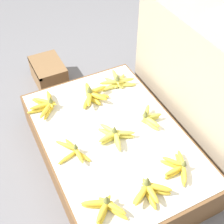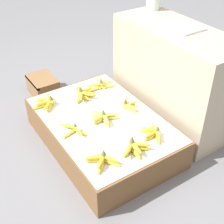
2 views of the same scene
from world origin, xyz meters
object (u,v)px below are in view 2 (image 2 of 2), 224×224
at_px(banana_bunch_front_left, 47,102).
at_px(banana_bunch_front_midright, 102,160).
at_px(banana_bunch_back_left, 101,84).
at_px(glass_jar, 153,0).
at_px(wooden_crate, 43,86).
at_px(banana_bunch_middle_midleft, 103,117).
at_px(banana_bunch_back_midright, 153,133).
at_px(banana_bunch_middle_midright, 134,147).
at_px(banana_bunch_back_midleft, 128,105).
at_px(banana_bunch_middle_left, 83,94).
at_px(foam_tray_white, 184,27).
at_px(banana_bunch_front_midleft, 73,129).

xyz_separation_m(banana_bunch_front_left, banana_bunch_front_midright, (0.79, 0.03, 0.00)).
relative_size(banana_bunch_back_left, glass_jar, 1.64).
bearing_deg(wooden_crate, banana_bunch_back_left, 32.36).
height_order(banana_bunch_middle_midleft, banana_bunch_back_midright, banana_bunch_middle_midleft).
xyz_separation_m(banana_bunch_middle_midright, banana_bunch_back_left, (-0.81, 0.24, -0.01)).
bearing_deg(banana_bunch_front_midright, banana_bunch_back_left, 149.22).
height_order(banana_bunch_middle_midright, banana_bunch_back_midright, banana_bunch_middle_midright).
height_order(banana_bunch_back_midleft, banana_bunch_back_midright, banana_bunch_back_midleft).
distance_m(banana_bunch_front_left, banana_bunch_middle_midleft, 0.50).
bearing_deg(banana_bunch_back_midright, banana_bunch_middle_midright, -74.54).
bearing_deg(banana_bunch_back_left, glass_jar, 95.86).
height_order(banana_bunch_front_left, banana_bunch_middle_midleft, banana_bunch_middle_midleft).
bearing_deg(banana_bunch_front_midright, banana_bunch_back_midleft, 129.65).
distance_m(banana_bunch_middle_left, banana_bunch_back_left, 0.21).
height_order(glass_jar, foam_tray_white, glass_jar).
bearing_deg(banana_bunch_middle_midright, banana_bunch_front_left, -162.30).
bearing_deg(banana_bunch_front_left, glass_jar, 92.98).
relative_size(wooden_crate, glass_jar, 2.10).
height_order(banana_bunch_back_midright, glass_jar, glass_jar).
bearing_deg(banana_bunch_front_midleft, banana_bunch_front_midright, 1.33).
bearing_deg(wooden_crate, banana_bunch_back_midleft, 21.18).
bearing_deg(banana_bunch_front_left, banana_bunch_back_midleft, 53.19).
relative_size(banana_bunch_front_left, banana_bunch_back_left, 0.95).
bearing_deg(banana_bunch_middle_midright, banana_bunch_front_midright, -95.13).
relative_size(wooden_crate, banana_bunch_back_midright, 1.55).
distance_m(banana_bunch_back_left, banana_bunch_back_midright, 0.76).
bearing_deg(banana_bunch_front_left, banana_bunch_front_midright, 2.03).
bearing_deg(banana_bunch_back_midright, wooden_crate, -166.73).
height_order(banana_bunch_front_left, banana_bunch_back_midright, banana_bunch_front_left).
bearing_deg(banana_bunch_middle_left, banana_bunch_back_left, 103.59).
relative_size(banana_bunch_front_left, banana_bunch_back_midright, 1.15).
distance_m(banana_bunch_back_midright, glass_jar, 1.19).
distance_m(banana_bunch_back_midright, foam_tray_white, 0.84).
bearing_deg(banana_bunch_back_left, wooden_crate, -147.64).
relative_size(banana_bunch_middle_left, banana_bunch_back_midleft, 1.15).
xyz_separation_m(banana_bunch_front_midleft, banana_bunch_front_midright, (0.38, 0.01, 0.01)).
xyz_separation_m(banana_bunch_middle_left, foam_tray_white, (0.35, 0.70, 0.54)).
relative_size(wooden_crate, banana_bunch_front_midright, 1.71).
bearing_deg(banana_bunch_front_midright, glass_jar, 129.06).
relative_size(banana_bunch_middle_left, banana_bunch_middle_midleft, 1.02).
bearing_deg(wooden_crate, foam_tray_white, 41.72).
distance_m(banana_bunch_back_left, foam_tray_white, 0.84).
xyz_separation_m(wooden_crate, foam_tray_white, (0.93, 0.83, 0.72)).
height_order(banana_bunch_back_midright, foam_tray_white, foam_tray_white).
xyz_separation_m(banana_bunch_front_left, banana_bunch_back_left, (0.00, 0.50, 0.00)).
xyz_separation_m(banana_bunch_middle_left, banana_bunch_back_midleft, (0.34, 0.22, -0.00)).
relative_size(banana_bunch_middle_left, banana_bunch_back_midright, 1.11).
distance_m(banana_bunch_middle_left, banana_bunch_back_midleft, 0.40).
bearing_deg(glass_jar, banana_bunch_middle_left, -82.09).
relative_size(banana_bunch_front_midright, banana_bunch_middle_left, 0.81).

